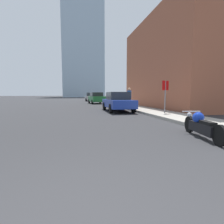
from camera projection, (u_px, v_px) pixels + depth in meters
name	position (u px, v px, depth m)	size (l,w,h in m)	color
sidewalk	(99.00, 100.00, 41.55)	(2.33, 240.00, 0.15)	#9E998E
brick_storefront	(201.00, 65.00, 18.56)	(12.32, 13.71, 8.93)	#9E563D
distant_tower	(82.00, 40.00, 96.37)	(21.34, 21.34, 62.62)	#9EB7CC
motorcycle	(201.00, 125.00, 5.39)	(0.73, 2.25, 0.78)	black
parked_car_blue	(118.00, 101.00, 13.88)	(1.91, 4.54, 1.53)	#1E3899
parked_car_green	(96.00, 98.00, 25.96)	(2.21, 4.39, 1.66)	#1E6B33
parked_car_silver	(90.00, 97.00, 36.04)	(1.92, 4.17, 1.73)	#BCBCC1
stop_sign	(165.00, 91.00, 11.15)	(0.57, 0.26, 2.06)	slate
pedestrian	(129.00, 97.00, 16.82)	(0.36, 0.26, 1.84)	#1E2347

